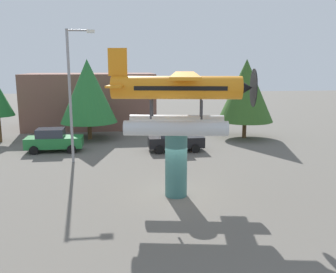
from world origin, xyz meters
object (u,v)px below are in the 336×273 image
object	(u,v)px
streetlight_primary	(72,88)
tree_center_back	(246,90)
display_pedestal	(176,164)
floatplane_monument	(179,98)
car_near_green	(54,140)
storefront_building	(91,100)
car_mid_black	(175,140)
tree_east	(88,91)

from	to	relation	value
streetlight_primary	tree_center_back	xyz separation A→B (m)	(14.15, 6.57, -0.77)
display_pedestal	floatplane_monument	world-z (taller)	floatplane_monument
floatplane_monument	streetlight_primary	world-z (taller)	streetlight_primary
floatplane_monument	car_near_green	world-z (taller)	floatplane_monument
storefront_building	car_near_green	bearing A→B (deg)	-100.57
display_pedestal	storefront_building	distance (m)	22.74
storefront_building	tree_center_back	size ratio (longest dim) A/B	1.88
tree_center_back	floatplane_monument	bearing A→B (deg)	-120.81
tree_center_back	car_mid_black	bearing A→B (deg)	-148.68
car_mid_black	tree_center_back	distance (m)	8.84
display_pedestal	storefront_building	size ratio (longest dim) A/B	0.25
car_near_green	car_mid_black	world-z (taller)	same
display_pedestal	streetlight_primary	bearing A→B (deg)	128.03
car_mid_black	tree_east	size ratio (longest dim) A/B	0.60
tree_center_back	car_near_green	bearing A→B (deg)	-168.81
car_mid_black	streetlight_primary	world-z (taller)	streetlight_primary
streetlight_primary	tree_center_back	world-z (taller)	streetlight_primary
display_pedestal	storefront_building	world-z (taller)	storefront_building
tree_east	display_pedestal	bearing A→B (deg)	-70.42
streetlight_primary	storefront_building	distance (m)	14.85
streetlight_primary	tree_east	size ratio (longest dim) A/B	1.25
streetlight_primary	tree_east	distance (m)	7.80
streetlight_primary	storefront_building	size ratio (longest dim) A/B	0.66
display_pedestal	car_mid_black	world-z (taller)	display_pedestal
display_pedestal	streetlight_primary	size ratio (longest dim) A/B	0.37
car_near_green	storefront_building	size ratio (longest dim) A/B	0.32
storefront_building	tree_east	distance (m)	7.08
display_pedestal	tree_center_back	distance (m)	16.45
floatplane_monument	streetlight_primary	bearing A→B (deg)	138.73
display_pedestal	tree_center_back	world-z (taller)	tree_center_back
streetlight_primary	tree_center_back	size ratio (longest dim) A/B	1.25
streetlight_primary	car_mid_black	bearing A→B (deg)	17.93
floatplane_monument	storefront_building	world-z (taller)	floatplane_monument
display_pedestal	car_near_green	size ratio (longest dim) A/B	0.78
car_mid_black	car_near_green	bearing A→B (deg)	173.46
display_pedestal	floatplane_monument	size ratio (longest dim) A/B	0.31
storefront_building	display_pedestal	bearing A→B (deg)	-75.68
streetlight_primary	floatplane_monument	bearing A→B (deg)	-51.44
car_mid_black	storefront_building	bearing A→B (deg)	119.74
display_pedestal	streetlight_primary	xyz separation A→B (m)	(-5.73, 7.32, 3.38)
floatplane_monument	streetlight_primary	xyz separation A→B (m)	(-5.85, 7.34, 0.08)
tree_east	tree_center_back	distance (m)	13.83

